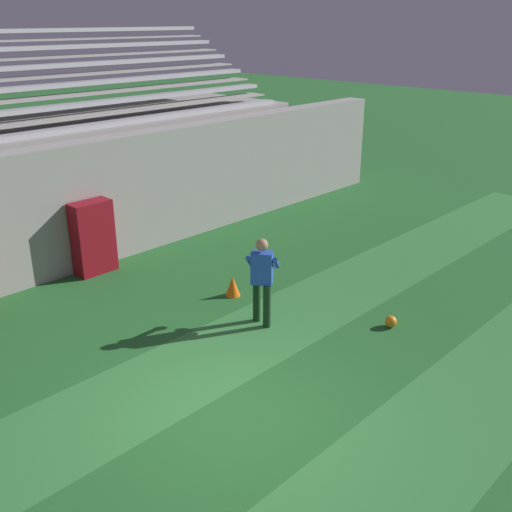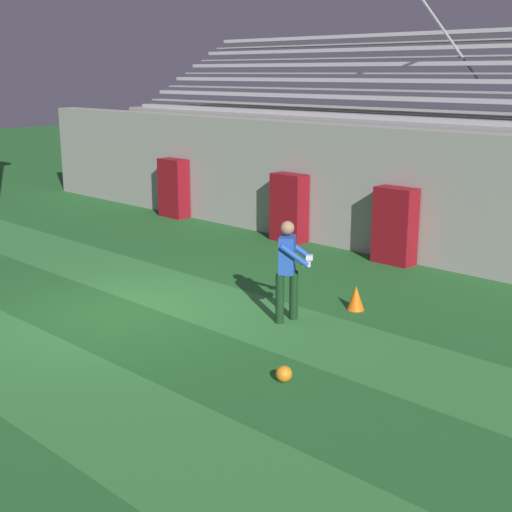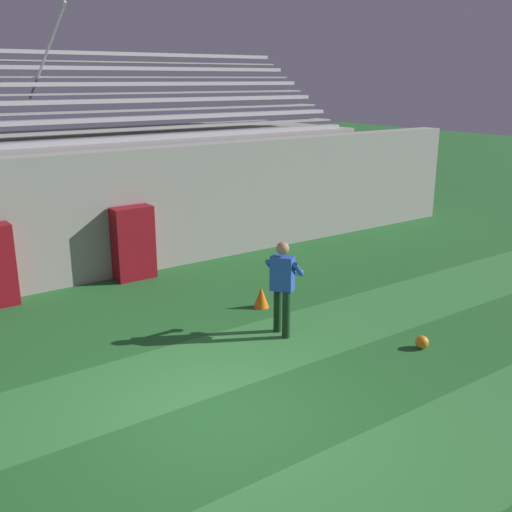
{
  "view_description": "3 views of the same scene",
  "coord_description": "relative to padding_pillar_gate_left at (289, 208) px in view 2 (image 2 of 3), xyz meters",
  "views": [
    {
      "loc": [
        -4.88,
        -5.11,
        5.28
      ],
      "look_at": [
        2.02,
        1.53,
        1.45
      ],
      "focal_mm": 42.0,
      "sensor_mm": 36.0,
      "label": 1
    },
    {
      "loc": [
        9.56,
        -6.65,
        3.94
      ],
      "look_at": [
        2.17,
        1.02,
        1.19
      ],
      "focal_mm": 50.0,
      "sensor_mm": 36.0,
      "label": 2
    },
    {
      "loc": [
        -3.66,
        -5.95,
        4.28
      ],
      "look_at": [
        2.08,
        2.13,
        1.34
      ],
      "focal_mm": 42.0,
      "sensor_mm": 36.0,
      "label": 3
    }
  ],
  "objects": [
    {
      "name": "goalkeeper",
      "position": [
        3.77,
        -4.31,
        0.14
      ],
      "size": [
        0.72,
        0.74,
        1.67
      ],
      "color": "#143319",
      "rests_on": "ground"
    },
    {
      "name": "soccer_ball",
      "position": [
        5.3,
        -6.11,
        -0.7
      ],
      "size": [
        0.22,
        0.22,
        0.22
      ],
      "primitive_type": "sphere",
      "color": "orange",
      "rests_on": "ground"
    },
    {
      "name": "ground_plane",
      "position": [
        1.48,
        -5.95,
        -0.81
      ],
      "size": [
        80.0,
        80.0,
        0.0
      ],
      "primitive_type": "plane",
      "color": "#236028"
    },
    {
      "name": "back_wall",
      "position": [
        1.48,
        0.55,
        0.59
      ],
      "size": [
        24.0,
        0.6,
        2.8
      ],
      "primitive_type": "cube",
      "color": "#999691",
      "rests_on": "ground"
    },
    {
      "name": "padding_pillar_far_left",
      "position": [
        -4.29,
        0.0,
        0.0
      ],
      "size": [
        0.88,
        0.44,
        1.62
      ],
      "primitive_type": "cube",
      "color": "maroon",
      "rests_on": "ground"
    },
    {
      "name": "padding_pillar_gate_left",
      "position": [
        0.0,
        0.0,
        0.0
      ],
      "size": [
        0.88,
        0.44,
        1.62
      ],
      "primitive_type": "cube",
      "color": "maroon",
      "rests_on": "ground"
    },
    {
      "name": "bleacher_stand",
      "position": [
        1.48,
        3.24,
        0.7
      ],
      "size": [
        18.0,
        4.75,
        5.83
      ],
      "color": "#999691",
      "rests_on": "ground"
    },
    {
      "name": "traffic_cone",
      "position": [
        4.23,
        -3.07,
        -0.6
      ],
      "size": [
        0.3,
        0.3,
        0.42
      ],
      "primitive_type": "cone",
      "color": "orange",
      "rests_on": "ground"
    },
    {
      "name": "turf_stripe_far",
      "position": [
        1.48,
        -4.54,
        -0.81
      ],
      "size": [
        28.0,
        1.85,
        0.01
      ],
      "primitive_type": "cube",
      "color": "#337A38",
      "rests_on": "ground"
    },
    {
      "name": "padding_pillar_gate_right",
      "position": [
        2.97,
        0.0,
        0.0
      ],
      "size": [
        0.88,
        0.44,
        1.62
      ],
      "primitive_type": "cube",
      "color": "maroon",
      "rests_on": "ground"
    }
  ]
}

